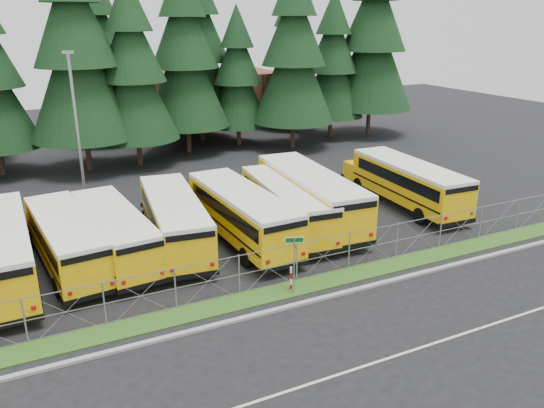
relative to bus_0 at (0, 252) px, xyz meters
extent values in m
plane|color=black|center=(13.78, -5.17, -1.54)|extent=(120.00, 120.00, 0.00)
cube|color=gray|center=(13.78, -8.27, -1.48)|extent=(50.00, 0.25, 0.12)
cube|color=#254B15|center=(13.78, -6.87, -1.51)|extent=(50.00, 1.40, 0.06)
cube|color=beige|center=(13.78, -13.17, -1.53)|extent=(50.00, 0.12, 0.01)
cube|color=brown|center=(19.78, 34.83, 1.46)|extent=(22.00, 10.00, 6.00)
cylinder|color=#97999F|center=(12.09, -7.18, -0.14)|extent=(0.06, 0.06, 2.80)
cube|color=#0B5214|center=(12.09, -7.18, 1.14)|extent=(0.76, 0.28, 0.22)
cube|color=white|center=(12.09, -7.18, 1.14)|extent=(0.80, 0.29, 0.26)
cube|color=#0B5214|center=(12.09, -7.18, 0.90)|extent=(0.20, 0.53, 0.18)
cylinder|color=#B20C0C|center=(12.10, -6.87, -0.94)|extent=(0.11, 0.11, 1.20)
cylinder|color=#97999F|center=(5.16, 10.50, 3.46)|extent=(0.20, 0.20, 10.00)
cube|color=#97999F|center=(5.16, 10.50, 8.51)|extent=(0.70, 0.35, 0.18)
camera|label=1|loc=(1.64, -26.44, 10.58)|focal=35.00mm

